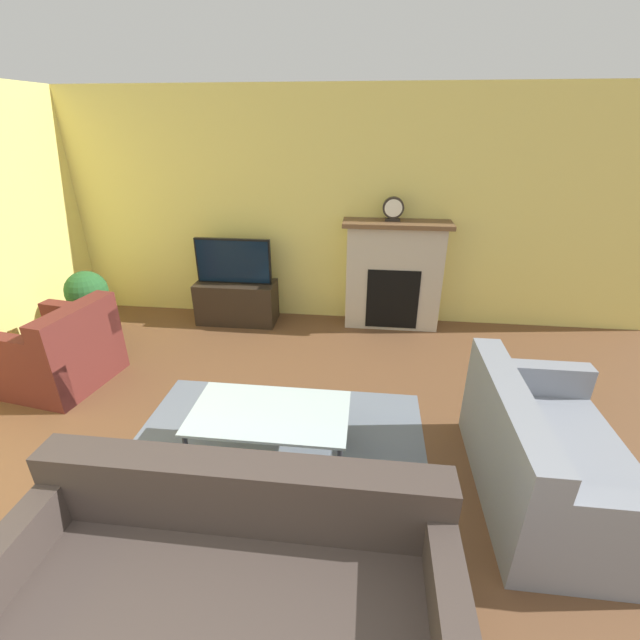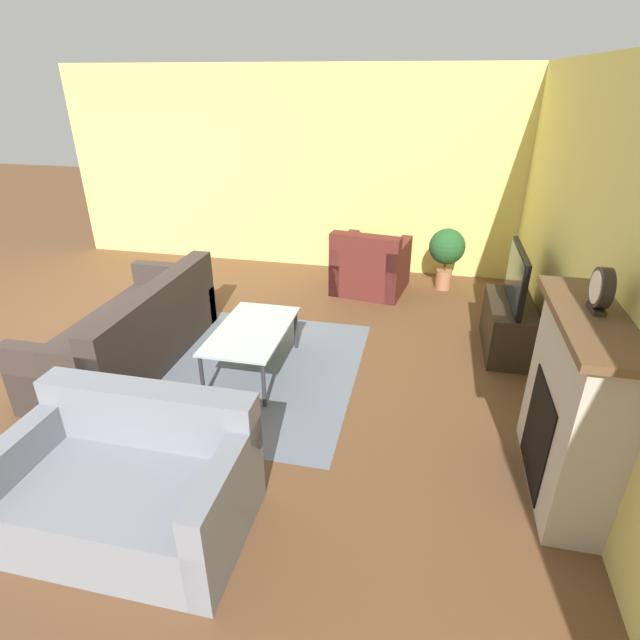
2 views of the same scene
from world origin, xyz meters
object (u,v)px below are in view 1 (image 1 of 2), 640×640
at_px(couch_sectional, 229,595).
at_px(armchair_by_window, 61,355).
at_px(potted_plant, 87,295).
at_px(couch_loveseat, 545,461).
at_px(tv, 233,261).
at_px(mantel_clock, 393,209).
at_px(coffee_table, 270,416).

relative_size(couch_sectional, armchair_by_window, 2.12).
bearing_deg(potted_plant, couch_loveseat, -23.23).
bearing_deg(potted_plant, tv, 21.86).
distance_m(tv, couch_sectional, 3.75).
distance_m(couch_loveseat, armchair_by_window, 4.19).
bearing_deg(couch_sectional, couch_loveseat, 31.00).
relative_size(couch_loveseat, mantel_clock, 5.30).
bearing_deg(couch_loveseat, armchair_by_window, 77.17).
bearing_deg(tv, couch_sectional, -73.94).
relative_size(couch_sectional, potted_plant, 2.59).
xyz_separation_m(armchair_by_window, mantel_clock, (3.12, 1.69, 1.13)).
bearing_deg(couch_loveseat, couch_sectional, 121.00).
relative_size(couch_loveseat, potted_plant, 1.76).
height_order(couch_sectional, armchair_by_window, same).
height_order(armchair_by_window, coffee_table, armchair_by_window).
distance_m(tv, mantel_clock, 1.97).
xyz_separation_m(tv, potted_plant, (-1.54, -0.62, -0.26)).
bearing_deg(armchair_by_window, couch_loveseat, 85.99).
bearing_deg(armchair_by_window, coffee_table, 78.61).
xyz_separation_m(potted_plant, mantel_clock, (3.40, 0.74, 0.90)).
distance_m(couch_loveseat, coffee_table, 1.88).
bearing_deg(armchair_by_window, tv, 149.89).
bearing_deg(couch_loveseat, mantel_clock, 20.29).
distance_m(couch_sectional, coffee_table, 1.20).
height_order(armchair_by_window, mantel_clock, mantel_clock).
distance_m(armchair_by_window, mantel_clock, 3.72).
height_order(couch_sectional, potted_plant, couch_sectional).
xyz_separation_m(armchair_by_window, potted_plant, (-0.28, 0.94, 0.23)).
distance_m(tv, coffee_table, 2.59).
height_order(couch_loveseat, coffee_table, couch_loveseat).
bearing_deg(tv, coffee_table, -67.99).
xyz_separation_m(couch_sectional, potted_plant, (-2.57, 2.96, 0.24)).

